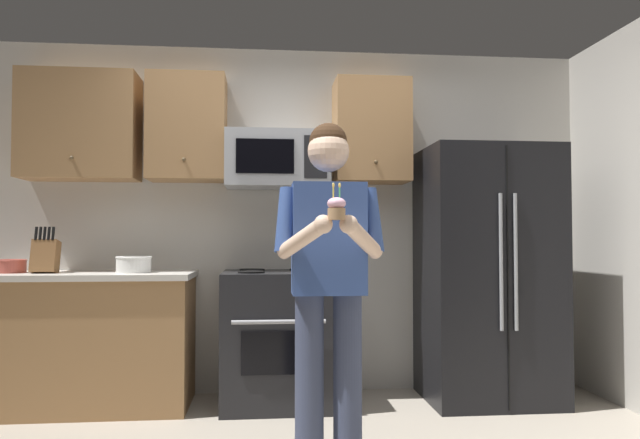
{
  "coord_description": "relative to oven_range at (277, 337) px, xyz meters",
  "views": [
    {
      "loc": [
        -0.25,
        -2.78,
        1.15
      ],
      "look_at": [
        0.04,
        0.29,
        1.25
      ],
      "focal_mm": 33.05,
      "sensor_mm": 36.0,
      "label": 1
    }
  ],
  "objects": [
    {
      "name": "microwave",
      "position": [
        0.0,
        0.12,
        1.26
      ],
      "size": [
        0.74,
        0.41,
        0.4
      ],
      "color": "#9EA0A5"
    },
    {
      "name": "bowl_small_colored",
      "position": [
        -1.79,
        0.02,
        0.51
      ],
      "size": [
        0.2,
        0.2,
        0.09
      ],
      "color": "#B24C3F",
      "rests_on": "counter_left"
    },
    {
      "name": "knife_block",
      "position": [
        -1.55,
        -0.03,
        0.57
      ],
      "size": [
        0.16,
        0.15,
        0.32
      ],
      "color": "brown",
      "rests_on": "counter_left"
    },
    {
      "name": "counter_left",
      "position": [
        -1.3,
        0.02,
        0.0
      ],
      "size": [
        1.44,
        0.66,
        0.92
      ],
      "color": "#9E7247",
      "rests_on": "ground"
    },
    {
      "name": "cabinet_row_upper",
      "position": [
        -0.57,
        0.17,
        1.49
      ],
      "size": [
        2.78,
        0.36,
        0.76
      ],
      "color": "#9E7247"
    },
    {
      "name": "wall_back",
      "position": [
        0.15,
        0.39,
        0.84
      ],
      "size": [
        4.4,
        0.1,
        2.6
      ],
      "primitive_type": "cube",
      "color": "beige",
      "rests_on": "ground"
    },
    {
      "name": "person",
      "position": [
        0.24,
        -1.08,
        0.53
      ],
      "size": [
        0.6,
        0.48,
        1.76
      ],
      "color": "#383F59",
      "rests_on": "ground"
    },
    {
      "name": "cupcake",
      "position": [
        0.24,
        -1.41,
        0.83
      ],
      "size": [
        0.09,
        0.09,
        0.17
      ],
      "color": "#A87F56"
    },
    {
      "name": "oven_range",
      "position": [
        0.0,
        0.0,
        0.0
      ],
      "size": [
        0.76,
        0.7,
        0.93
      ],
      "color": "black",
      "rests_on": "ground"
    },
    {
      "name": "refrigerator",
      "position": [
        1.5,
        -0.04,
        0.44
      ],
      "size": [
        0.9,
        0.75,
        1.8
      ],
      "color": "black",
      "rests_on": "ground"
    },
    {
      "name": "bowl_large_white",
      "position": [
        -0.98,
        -0.02,
        0.52
      ],
      "size": [
        0.24,
        0.24,
        0.11
      ],
      "color": "white",
      "rests_on": "counter_left"
    }
  ]
}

